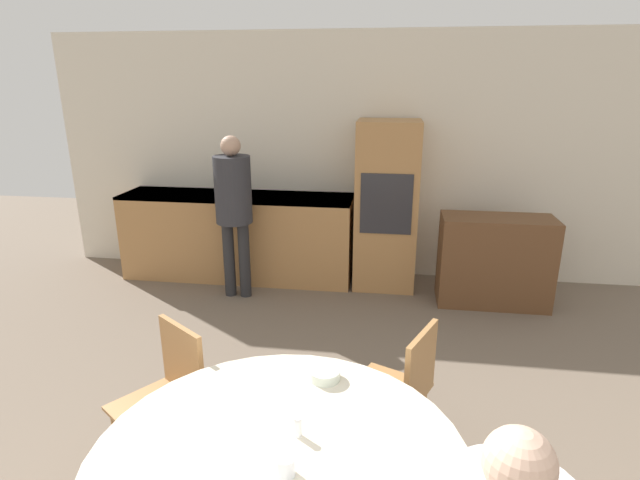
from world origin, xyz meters
name	(u,v)px	position (x,y,z in m)	size (l,w,h in m)	color
wall_back	(347,158)	(0.00, 5.05, 1.30)	(6.51, 0.05, 2.60)	silver
kitchen_counter	(238,235)	(-1.16, 4.70, 0.48)	(2.50, 0.60, 0.93)	#AD7A47
oven_unit	(386,206)	(0.45, 4.71, 0.87)	(0.63, 0.59, 1.73)	#AD7A47
sideboard	(494,261)	(1.51, 4.37, 0.44)	(1.05, 0.45, 0.88)	brown
chair_far_left	(169,393)	(-0.66, 1.82, 0.49)	(0.56, 0.56, 0.86)	#AD7A47
chair_far_right	(402,388)	(0.59, 2.05, 0.49)	(0.53, 0.53, 0.86)	#AD7A47
person_standing	(234,200)	(-1.02, 4.19, 1.00)	(0.35, 0.35, 1.62)	#262628
cup	(285,466)	(0.15, 1.08, 0.78)	(0.07, 0.07, 0.08)	silver
bowl_near	(325,375)	(0.21, 1.71, 0.76)	(0.15, 0.15, 0.05)	silver
salt_shaker	(298,427)	(0.16, 1.29, 0.78)	(0.03, 0.03, 0.09)	white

